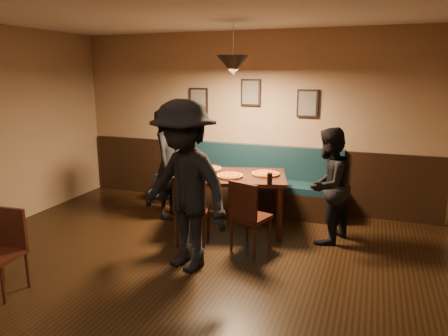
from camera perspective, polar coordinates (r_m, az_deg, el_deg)
name	(u,v)px	position (r m, az deg, el deg)	size (l,w,h in m)	color
floor	(140,315)	(4.05, -11.61, -19.39)	(7.00, 7.00, 0.00)	black
wall_back	(251,121)	(6.68, 3.75, 6.58)	(6.00, 6.00, 0.00)	#8C704F
wainscot	(250,175)	(6.82, 3.57, -0.98)	(5.88, 0.06, 1.00)	black
booth_bench	(245,179)	(6.57, 2.89, -1.52)	(3.00, 0.60, 1.00)	#0F232D
picture_left	(199,101)	(6.94, -3.53, 9.31)	(0.32, 0.04, 0.42)	black
picture_center	(251,92)	(6.62, 3.73, 10.43)	(0.32, 0.04, 0.42)	black
picture_right	(308,103)	(6.43, 11.52, 8.78)	(0.32, 0.04, 0.42)	black
pendant_lamp	(233,65)	(5.51, 1.29, 14.07)	(0.44, 0.44, 0.25)	black
dining_table	(233,202)	(5.79, 1.19, -4.68)	(1.45, 0.93, 0.78)	black
chair_near_left	(192,209)	(5.29, -4.43, -5.66)	(0.41, 0.41, 0.92)	black
chair_near_right	(251,215)	(5.07, 3.76, -6.58)	(0.40, 0.40, 0.90)	#321D0E
diner_left	(169,164)	(6.21, -7.69, 0.55)	(0.60, 0.39, 1.64)	black
diner_right	(328,186)	(5.40, 14.21, -2.42)	(0.73, 0.57, 1.50)	black
diner_front	(184,186)	(4.50, -5.51, -2.56)	(1.22, 0.70, 1.89)	black
pizza_a	(209,168)	(5.98, -2.07, -0.06)	(0.36, 0.36, 0.04)	gold
pizza_b	(230,176)	(5.56, 0.81, -1.06)	(0.36, 0.36, 0.04)	orange
pizza_c	(266,174)	(5.69, 5.80, -0.78)	(0.38, 0.38, 0.04)	#C48824
soda_glass	(270,178)	(5.23, 6.36, -1.44)	(0.07, 0.07, 0.15)	black
tabasco_bottle	(269,176)	(5.46, 6.22, -1.06)	(0.02, 0.02, 0.11)	#8B0704
napkin_a	(201,167)	(6.17, -3.28, 0.18)	(0.13, 0.13, 0.01)	#1F7732
napkin_b	(185,176)	(5.64, -5.38, -1.08)	(0.16, 0.16, 0.01)	#1F753D
cutlery_set	(226,181)	(5.37, 0.31, -1.77)	(0.02, 0.19, 0.00)	silver
cafe_chair_far	(0,254)	(4.67, -28.70, -10.40)	(0.37, 0.37, 0.84)	black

